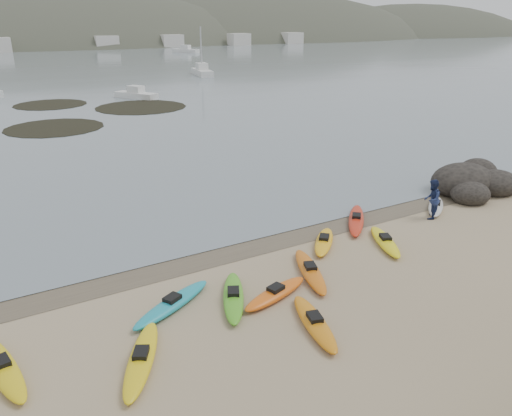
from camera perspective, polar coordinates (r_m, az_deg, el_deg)
ground at (r=21.98m, az=-0.00°, el=-3.65°), size 600.00×600.00×0.00m
wet_sand at (r=21.74m, az=0.40°, el=-3.93°), size 60.00×60.00×0.00m
kayaks at (r=18.77m, az=3.25°, el=-7.67°), size 22.29×9.26×0.34m
person_east at (r=25.41m, az=19.45°, el=0.94°), size 1.19×1.12×1.95m
rock_cluster at (r=30.63m, az=23.50°, el=2.29°), size 5.46×4.04×1.94m
kelp_mats at (r=55.11m, az=-18.32°, el=10.37°), size 19.21×21.60×0.04m
moored_boats at (r=97.05m, az=-22.56°, el=14.32°), size 84.95×82.09×1.28m
far_hills at (r=218.35m, az=-17.79°, el=13.37°), size 550.00×135.00×80.00m
far_town at (r=163.16m, az=-26.04°, el=16.42°), size 199.00×5.00×4.00m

